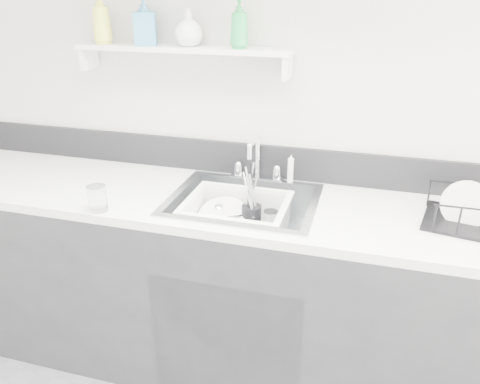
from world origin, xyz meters
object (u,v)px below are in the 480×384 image
(counter_run, at_px, (243,288))
(wash_tub, at_px, (237,219))
(sink, at_px, (243,219))
(dish_rack, at_px, (478,210))

(counter_run, distance_m, wash_tub, 0.38)
(sink, bearing_deg, dish_rack, 1.28)
(counter_run, height_order, sink, sink)
(sink, relative_size, wash_tub, 1.44)
(counter_run, relative_size, wash_tub, 7.18)
(counter_run, distance_m, dish_rack, 1.07)
(counter_run, relative_size, sink, 5.00)
(counter_run, bearing_deg, sink, 0.00)
(counter_run, xyz_separation_m, dish_rack, (0.93, 0.02, 0.53))
(wash_tub, bearing_deg, dish_rack, 2.86)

